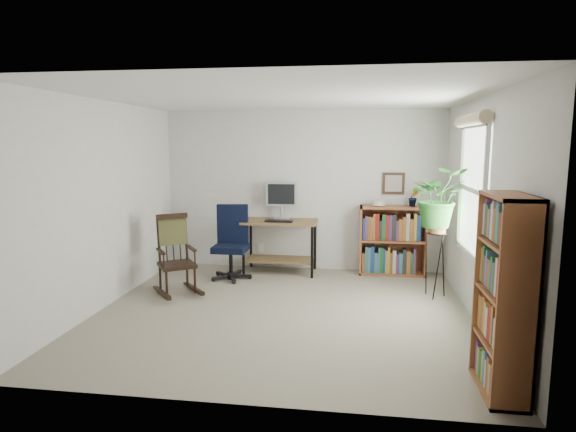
# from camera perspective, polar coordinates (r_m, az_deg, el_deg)

# --- Properties ---
(floor) EXTENTS (4.20, 4.00, 0.00)m
(floor) POSITION_cam_1_polar(r_m,az_deg,el_deg) (5.60, -0.58, -11.29)
(floor) COLOR gray
(floor) RESTS_ON ground
(ceiling) EXTENTS (4.20, 4.00, 0.00)m
(ceiling) POSITION_cam_1_polar(r_m,az_deg,el_deg) (5.29, -0.63, 13.95)
(ceiling) COLOR silver
(ceiling) RESTS_ON ground
(wall_back) EXTENTS (4.20, 0.00, 2.40)m
(wall_back) POSITION_cam_1_polar(r_m,az_deg,el_deg) (7.29, 1.77, 3.01)
(wall_back) COLOR silver
(wall_back) RESTS_ON ground
(wall_front) EXTENTS (4.20, 0.00, 2.40)m
(wall_front) POSITION_cam_1_polar(r_m,az_deg,el_deg) (3.38, -5.72, -3.46)
(wall_front) COLOR silver
(wall_front) RESTS_ON ground
(wall_left) EXTENTS (0.00, 4.00, 2.40)m
(wall_left) POSITION_cam_1_polar(r_m,az_deg,el_deg) (6.00, -20.85, 1.27)
(wall_left) COLOR silver
(wall_left) RESTS_ON ground
(wall_right) EXTENTS (0.00, 4.00, 2.40)m
(wall_right) POSITION_cam_1_polar(r_m,az_deg,el_deg) (5.42, 21.93, 0.49)
(wall_right) COLOR silver
(wall_right) RESTS_ON ground
(window) EXTENTS (0.12, 1.20, 1.50)m
(window) POSITION_cam_1_polar(r_m,az_deg,el_deg) (5.68, 20.94, 2.92)
(window) COLOR silver
(window) RESTS_ON wall_right
(desk) EXTENTS (1.09, 0.60, 0.78)m
(desk) POSITION_cam_1_polar(r_m,az_deg,el_deg) (7.16, -0.94, -3.64)
(desk) COLOR brown
(desk) RESTS_ON floor
(monitor) EXTENTS (0.46, 0.16, 0.56)m
(monitor) POSITION_cam_1_polar(r_m,az_deg,el_deg) (7.18, -0.78, 1.84)
(monitor) COLOR #B2B1B6
(monitor) RESTS_ON desk
(keyboard) EXTENTS (0.40, 0.15, 0.02)m
(keyboard) POSITION_cam_1_polar(r_m,az_deg,el_deg) (6.97, -1.10, -0.60)
(keyboard) COLOR black
(keyboard) RESTS_ON desk
(office_chair) EXTENTS (0.63, 0.63, 1.06)m
(office_chair) POSITION_cam_1_polar(r_m,az_deg,el_deg) (6.83, -6.83, -3.11)
(office_chair) COLOR black
(office_chair) RESTS_ON floor
(rocking_chair) EXTENTS (0.94, 1.03, 1.03)m
(rocking_chair) POSITION_cam_1_polar(r_m,az_deg,el_deg) (6.28, -13.06, -4.42)
(rocking_chair) COLOR black
(rocking_chair) RESTS_ON floor
(low_bookshelf) EXTENTS (0.96, 0.32, 1.01)m
(low_bookshelf) POSITION_cam_1_polar(r_m,az_deg,el_deg) (7.19, 12.27, -2.86)
(low_bookshelf) COLOR #945430
(low_bookshelf) RESTS_ON floor
(tall_bookshelf) EXTENTS (0.29, 0.67, 1.54)m
(tall_bookshelf) POSITION_cam_1_polar(r_m,az_deg,el_deg) (4.02, 24.23, -8.58)
(tall_bookshelf) COLOR #945430
(tall_bookshelf) RESTS_ON floor
(plant_stand) EXTENTS (0.28, 0.28, 0.95)m
(plant_stand) POSITION_cam_1_polar(r_m,az_deg,el_deg) (6.28, 17.13, -4.97)
(plant_stand) COLOR black
(plant_stand) RESTS_ON floor
(spider_plant) EXTENTS (1.69, 1.88, 1.46)m
(spider_plant) POSITION_cam_1_polar(r_m,az_deg,el_deg) (6.12, 17.59, 5.45)
(spider_plant) COLOR #276D26
(spider_plant) RESTS_ON plant_stand
(potted_plant_small) EXTENTS (0.13, 0.24, 0.11)m
(potted_plant_small) POSITION_cam_1_polar(r_m,az_deg,el_deg) (7.14, 14.65, 1.52)
(potted_plant_small) COLOR #276D26
(potted_plant_small) RESTS_ON low_bookshelf
(framed_picture) EXTENTS (0.32, 0.04, 0.32)m
(framed_picture) POSITION_cam_1_polar(r_m,az_deg,el_deg) (7.22, 12.40, 3.79)
(framed_picture) COLOR black
(framed_picture) RESTS_ON wall_back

